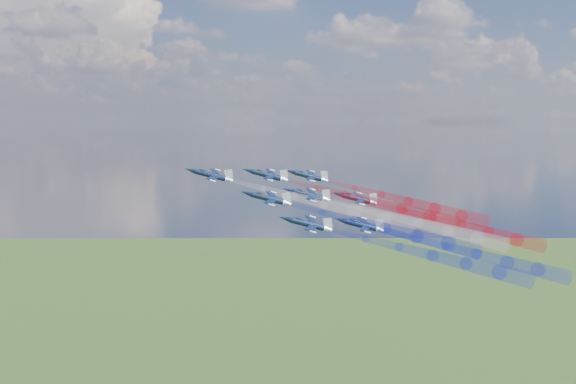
{
  "coord_description": "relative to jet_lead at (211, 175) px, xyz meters",
  "views": [
    {
      "loc": [
        -60.72,
        -201.96,
        169.27
      ],
      "look_at": [
        -20.38,
        -24.4,
        150.6
      ],
      "focal_mm": 42.67,
      "sensor_mm": 36.0,
      "label": 1
    }
  ],
  "objects": [
    {
      "name": "jet_center_third",
      "position": [
        25.75,
        -3.67,
        -5.48
      ],
      "size": [
        16.13,
        13.72,
        8.92
      ],
      "primitive_type": null,
      "rotation": [
        0.26,
        -0.2,
        1.32
      ],
      "color": "black"
    },
    {
      "name": "jet_inner_right",
      "position": [
        16.55,
        7.31,
        -0.82
      ],
      "size": [
        16.13,
        13.72,
        8.92
      ],
      "primitive_type": null,
      "rotation": [
        0.26,
        -0.2,
        1.32
      ],
      "color": "black"
    },
    {
      "name": "jet_inner_left",
      "position": [
        13.05,
        -11.86,
        -5.21
      ],
      "size": [
        16.13,
        13.72,
        8.92
      ],
      "primitive_type": null,
      "rotation": [
        0.26,
        -0.2,
        1.32
      ],
      "color": "black"
    },
    {
      "name": "jet_outer_left",
      "position": [
        20.12,
        -24.82,
        -10.1
      ],
      "size": [
        16.13,
        13.72,
        8.92
      ],
      "primitive_type": null,
      "rotation": [
        0.26,
        -0.2,
        1.32
      ],
      "color": "black"
    },
    {
      "name": "trail_inner_right",
      "position": [
        45.91,
        1.35,
        -8.53
      ],
      "size": [
        49.43,
        15.01,
        17.62
      ],
      "primitive_type": null,
      "rotation": [
        0.26,
        -0.2,
        1.32
      ],
      "color": "red"
    },
    {
      "name": "trail_inner_left",
      "position": [
        42.41,
        -17.81,
        -12.92
      ],
      "size": [
        49.43,
        15.01,
        17.62
      ],
      "primitive_type": null,
      "rotation": [
        0.26,
        -0.2,
        1.32
      ],
      "color": "#1729CB"
    },
    {
      "name": "jet_rear_left",
      "position": [
        36.42,
        -16.06,
        -12.17
      ],
      "size": [
        16.13,
        13.72,
        8.92
      ],
      "primitive_type": null,
      "rotation": [
        0.26,
        -0.2,
        1.32
      ],
      "color": "black"
    },
    {
      "name": "jet_lead",
      "position": [
        0.0,
        0.0,
        0.0
      ],
      "size": [
        16.13,
        13.72,
        8.92
      ],
      "primitive_type": null,
      "rotation": [
        0.26,
        -0.2,
        1.32
      ],
      "color": "black"
    },
    {
      "name": "trail_rear_left",
      "position": [
        65.79,
        -22.02,
        -19.89
      ],
      "size": [
        49.43,
        15.01,
        17.62
      ],
      "primitive_type": null,
      "rotation": [
        0.26,
        -0.2,
        1.32
      ],
      "color": "#1729CB"
    },
    {
      "name": "jet_outer_right",
      "position": [
        30.82,
        16.0,
        -1.97
      ],
      "size": [
        16.13,
        13.72,
        8.92
      ],
      "primitive_type": null,
      "rotation": [
        0.26,
        -0.2,
        1.32
      ],
      "color": "black"
    },
    {
      "name": "trail_outer_left",
      "position": [
        49.48,
        -30.77,
        -17.82
      ],
      "size": [
        49.43,
        15.01,
        17.62
      ],
      "primitive_type": null,
      "rotation": [
        0.26,
        -0.2,
        1.32
      ],
      "color": "#1729CB"
    },
    {
      "name": "trail_rear_right",
      "position": [
        70.85,
        -3.08,
        -15.28
      ],
      "size": [
        49.43,
        15.01,
        17.62
      ],
      "primitive_type": null,
      "rotation": [
        0.26,
        -0.2,
        1.32
      ],
      "color": "red"
    },
    {
      "name": "trail_outer_right",
      "position": [
        60.18,
        10.05,
        -9.69
      ],
      "size": [
        49.43,
        15.01,
        17.62
      ],
      "primitive_type": null,
      "rotation": [
        0.26,
        -0.2,
        1.32
      ],
      "color": "red"
    },
    {
      "name": "trail_center_third",
      "position": [
        55.11,
        -9.63,
        -13.2
      ],
      "size": [
        49.43,
        15.01,
        17.62
      ],
      "primitive_type": null,
      "rotation": [
        0.26,
        -0.2,
        1.32
      ],
      "color": "white"
    },
    {
      "name": "trail_lead",
      "position": [
        29.36,
        -5.96,
        -7.72
      ],
      "size": [
        49.43,
        15.01,
        17.62
      ],
      "primitive_type": null,
      "rotation": [
        0.26,
        -0.2,
        1.32
      ],
      "color": "white"
    },
    {
      "name": "jet_rear_right",
      "position": [
        41.49,
        2.88,
        -7.56
      ],
      "size": [
        16.13,
        13.72,
        8.92
      ],
      "primitive_type": null,
      "rotation": [
        0.26,
        -0.2,
        1.32
      ],
      "color": "black"
    }
  ]
}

